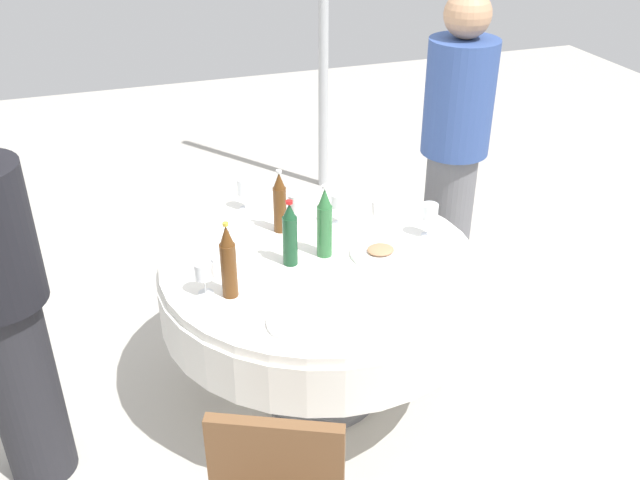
{
  "coord_description": "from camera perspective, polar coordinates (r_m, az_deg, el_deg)",
  "views": [
    {
      "loc": [
        -0.81,
        -2.41,
        2.28
      ],
      "look_at": [
        0.0,
        0.0,
        0.82
      ],
      "focal_mm": 39.39,
      "sensor_mm": 36.0,
      "label": 1
    }
  ],
  "objects": [
    {
      "name": "ground_plane",
      "position": [
        3.41,
        0.0,
        -12.0
      ],
      "size": [
        10.0,
        10.0,
        0.0
      ],
      "primitive_type": "plane",
      "color": "#B7B2A8"
    },
    {
      "name": "dining_table",
      "position": [
        3.05,
        0.0,
        -3.72
      ],
      "size": [
        1.38,
        1.38,
        0.74
      ],
      "color": "white",
      "rests_on": "ground_plane"
    },
    {
      "name": "bottle_green_rear",
      "position": [
        2.91,
        0.37,
        1.36
      ],
      "size": [
        0.06,
        0.06,
        0.33
      ],
      "color": "#2D6B38",
      "rests_on": "dining_table"
    },
    {
      "name": "bottle_brown_south",
      "position": [
        3.1,
        -3.29,
        3.01
      ],
      "size": [
        0.06,
        0.06,
        0.3
      ],
      "color": "#593314",
      "rests_on": "dining_table"
    },
    {
      "name": "bottle_dark_green_far",
      "position": [
        2.86,
        -2.46,
        0.42
      ],
      "size": [
        0.06,
        0.06,
        0.29
      ],
      "color": "#194728",
      "rests_on": "dining_table"
    },
    {
      "name": "bottle_brown_west",
      "position": [
        2.67,
        -7.46,
        -1.81
      ],
      "size": [
        0.06,
        0.06,
        0.32
      ],
      "color": "#593314",
      "rests_on": "dining_table"
    },
    {
      "name": "wine_glass_west",
      "position": [
        3.11,
        8.9,
        2.21
      ],
      "size": [
        0.07,
        0.07,
        0.16
      ],
      "color": "white",
      "rests_on": "dining_table"
    },
    {
      "name": "wine_glass_front",
      "position": [
        3.32,
        -6.15,
        4.24
      ],
      "size": [
        0.07,
        0.07,
        0.15
      ],
      "color": "white",
      "rests_on": "dining_table"
    },
    {
      "name": "wine_glass_inner",
      "position": [
        3.19,
        -1.99,
        3.0
      ],
      "size": [
        0.07,
        0.07,
        0.14
      ],
      "color": "white",
      "rests_on": "dining_table"
    },
    {
      "name": "wine_glass_near",
      "position": [
        2.72,
        -9.4,
        -2.57
      ],
      "size": [
        0.08,
        0.08,
        0.14
      ],
      "color": "white",
      "rests_on": "dining_table"
    },
    {
      "name": "wine_glass_right",
      "position": [
        3.17,
        1.54,
        3.15
      ],
      "size": [
        0.08,
        0.08,
        0.15
      ],
      "color": "white",
      "rests_on": "dining_table"
    },
    {
      "name": "plate_right",
      "position": [
        2.58,
        -1.69,
        -6.65
      ],
      "size": [
        0.24,
        0.24,
        0.02
      ],
      "color": "white",
      "rests_on": "dining_table"
    },
    {
      "name": "plate_left",
      "position": [
        2.99,
        4.93,
        -1.02
      ],
      "size": [
        0.26,
        0.26,
        0.04
      ],
      "color": "white",
      "rests_on": "dining_table"
    },
    {
      "name": "knife_south",
      "position": [
        2.81,
        -0.6,
        -3.29
      ],
      "size": [
        0.18,
        0.03,
        0.0
      ],
      "primitive_type": "cube",
      "rotation": [
        0.0,
        0.0,
        6.21
      ],
      "color": "silver",
      "rests_on": "dining_table"
    },
    {
      "name": "knife_far",
      "position": [
        3.16,
        -6.88,
        0.59
      ],
      "size": [
        0.12,
        0.15,
        0.0
      ],
      "primitive_type": "cube",
      "rotation": [
        0.0,
        0.0,
        5.34
      ],
      "color": "silver",
      "rests_on": "dining_table"
    },
    {
      "name": "folded_napkin",
      "position": [
        3.36,
        5.53,
        2.68
      ],
      "size": [
        0.17,
        0.17,
        0.02
      ],
      "primitive_type": "cube",
      "rotation": [
        0.0,
        0.0,
        -0.36
      ],
      "color": "white",
      "rests_on": "dining_table"
    },
    {
      "name": "person_rear",
      "position": [
        2.77,
        -24.47,
        -4.81
      ],
      "size": [
        0.34,
        0.34,
        1.58
      ],
      "rotation": [
        0.0,
        0.0,
        1.64
      ],
      "color": "#26262B",
      "rests_on": "ground_plane"
    },
    {
      "name": "person_south",
      "position": [
        3.65,
        10.8,
        6.99
      ],
      "size": [
        0.34,
        0.34,
        1.69
      ],
      "rotation": [
        0.0,
        0.0,
        -1.05
      ],
      "color": "slate",
      "rests_on": "ground_plane"
    },
    {
      "name": "tent_pole_secondary",
      "position": [
        4.91,
        0.28,
        18.26
      ],
      "size": [
        0.07,
        0.07,
        2.57
      ],
      "primitive_type": "cylinder",
      "color": "#B2B5B7",
      "rests_on": "ground_plane"
    }
  ]
}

